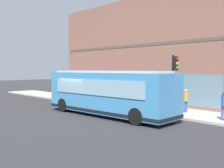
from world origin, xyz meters
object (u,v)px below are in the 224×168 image
object	(u,v)px
traffic_light_near_corner	(174,73)
pedestrian_walking_along_curb	(81,90)
pedestrian_near_building_entrance	(79,88)
pedestrian_by_light_pole	(224,104)
city_bus_nearside	(108,93)
pedestrian_near_hydrant	(186,99)
fire_hydrant	(147,106)

from	to	relation	value
traffic_light_near_corner	pedestrian_walking_along_curb	world-z (taller)	traffic_light_near_corner
pedestrian_near_building_entrance	pedestrian_by_light_pole	bearing A→B (deg)	-95.73
pedestrian_by_light_pole	city_bus_nearside	bearing A→B (deg)	116.31
pedestrian_by_light_pole	pedestrian_near_hydrant	xyz separation A→B (m)	(0.98, 3.13, -0.07)
fire_hydrant	pedestrian_by_light_pole	bearing A→B (deg)	-84.88
pedestrian_by_light_pole	pedestrian_near_hydrant	bearing A→B (deg)	72.61
traffic_light_near_corner	pedestrian_walking_along_curb	size ratio (longest dim) A/B	2.46
pedestrian_walking_along_curb	pedestrian_near_building_entrance	distance (m)	2.10
fire_hydrant	pedestrian_walking_along_curb	bearing A→B (deg)	83.93
traffic_light_near_corner	pedestrian_walking_along_curb	xyz separation A→B (m)	(1.10, 11.61, -1.84)
fire_hydrant	pedestrian_near_building_entrance	distance (m)	11.27
pedestrian_near_building_entrance	pedestrian_near_hydrant	bearing A→B (deg)	-92.88
pedestrian_by_light_pole	pedestrian_walking_along_curb	world-z (taller)	pedestrian_by_light_pole
pedestrian_walking_along_curb	pedestrian_near_building_entrance	size ratio (longest dim) A/B	0.93
fire_hydrant	pedestrian_by_light_pole	world-z (taller)	pedestrian_by_light_pole
fire_hydrant	pedestrian_near_hydrant	bearing A→B (deg)	-56.91
pedestrian_by_light_pole	pedestrian_near_building_entrance	distance (m)	16.51
city_bus_nearside	pedestrian_near_hydrant	world-z (taller)	city_bus_nearside
fire_hydrant	pedestrian_near_building_entrance	xyz separation A→B (m)	(2.13, 11.05, 0.63)
pedestrian_by_light_pole	pedestrian_walking_along_curb	xyz separation A→B (m)	(0.51, 14.66, -0.09)
fire_hydrant	pedestrian_walking_along_curb	xyz separation A→B (m)	(0.99, 9.29, 0.56)
traffic_light_near_corner	fire_hydrant	distance (m)	3.34
pedestrian_near_hydrant	pedestrian_by_light_pole	bearing A→B (deg)	-107.39
traffic_light_near_corner	fire_hydrant	bearing A→B (deg)	87.19
city_bus_nearside	pedestrian_walking_along_curb	xyz separation A→B (m)	(3.77, 8.07, -0.49)
traffic_light_near_corner	pedestrian_near_hydrant	size ratio (longest dim) A/B	2.42
pedestrian_walking_along_curb	city_bus_nearside	bearing A→B (deg)	-115.01
pedestrian_by_light_pole	pedestrian_near_hydrant	world-z (taller)	pedestrian_by_light_pole
pedestrian_walking_along_curb	pedestrian_near_building_entrance	xyz separation A→B (m)	(1.14, 1.77, 0.07)
traffic_light_near_corner	fire_hydrant	world-z (taller)	traffic_light_near_corner
fire_hydrant	pedestrian_near_hydrant	world-z (taller)	pedestrian_near_hydrant
traffic_light_near_corner	pedestrian_near_building_entrance	size ratio (longest dim) A/B	2.30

